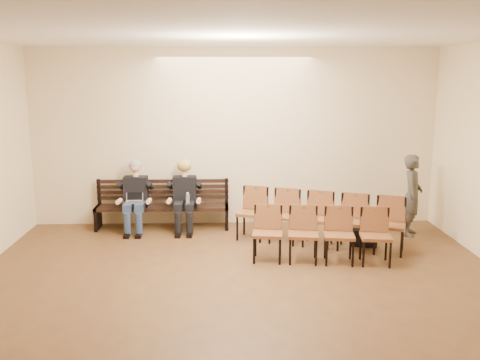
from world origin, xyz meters
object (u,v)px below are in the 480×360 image
(water_bottle, at_px, (188,205))
(bag, at_px, (362,237))
(seated_man, at_px, (135,196))
(chair_row_back, at_px, (321,235))
(seated_woman, at_px, (185,197))
(chair_row_front, at_px, (318,219))
(bench, at_px, (163,217))
(passerby, at_px, (412,189))
(laptop, at_px, (134,204))

(water_bottle, relative_size, bag, 0.54)
(seated_man, bearing_deg, chair_row_back, -30.35)
(seated_woman, xyz_separation_m, chair_row_front, (2.40, -1.05, -0.17))
(bench, bearing_deg, water_bottle, -36.21)
(bag, xyz_separation_m, chair_row_back, (-0.89, -0.83, 0.30))
(chair_row_front, xyz_separation_m, chair_row_back, (-0.10, -0.85, -0.03))
(water_bottle, height_order, bag, water_bottle)
(seated_man, relative_size, passerby, 0.77)
(seated_woman, bearing_deg, chair_row_back, -39.53)
(seated_woman, bearing_deg, bag, -18.56)
(seated_woman, distance_m, chair_row_front, 2.63)
(bench, bearing_deg, passerby, -7.26)
(bag, height_order, chair_row_front, chair_row_front)
(seated_man, relative_size, laptop, 4.25)
(seated_woman, distance_m, water_bottle, 0.29)
(seated_man, xyz_separation_m, seated_woman, (0.94, 0.00, -0.03))
(seated_woman, height_order, bag, seated_woman)
(laptop, bearing_deg, passerby, 7.27)
(bench, xyz_separation_m, chair_row_back, (2.75, -2.02, 0.23))
(bench, height_order, passerby, passerby)
(laptop, relative_size, bag, 0.79)
(water_bottle, bearing_deg, bench, 143.79)
(water_bottle, distance_m, chair_row_front, 2.46)
(chair_row_front, bearing_deg, bench, 178.79)
(passerby, bearing_deg, seated_woman, 106.55)
(seated_woman, relative_size, passerby, 0.74)
(bench, distance_m, water_bottle, 0.73)
(seated_man, height_order, laptop, seated_man)
(laptop, distance_m, water_bottle, 1.03)
(seated_woman, height_order, chair_row_front, seated_woman)
(bench, xyz_separation_m, chair_row_front, (2.85, -1.17, 0.25))
(laptop, xyz_separation_m, water_bottle, (1.03, -0.09, -0.01))
(seated_woman, xyz_separation_m, passerby, (4.26, -0.48, 0.23))
(seated_man, bearing_deg, water_bottle, -14.58)
(laptop, bearing_deg, seated_woman, 21.00)
(water_bottle, bearing_deg, passerby, -2.93)
(bench, bearing_deg, seated_man, -166.35)
(water_bottle, relative_size, chair_row_back, 0.10)
(laptop, relative_size, chair_row_back, 0.15)
(laptop, height_order, chair_row_front, chair_row_front)
(seated_man, bearing_deg, passerby, -5.27)
(seated_woman, height_order, laptop, seated_woman)
(bag, relative_size, chair_row_front, 0.14)
(chair_row_front, bearing_deg, water_bottle, -177.55)
(seated_woman, relative_size, laptop, 4.08)
(seated_man, height_order, chair_row_front, seated_man)
(passerby, bearing_deg, water_bottle, 110.05)
(seated_woman, distance_m, chair_row_back, 2.99)
(bench, distance_m, seated_woman, 0.63)
(chair_row_back, bearing_deg, water_bottle, 150.94)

